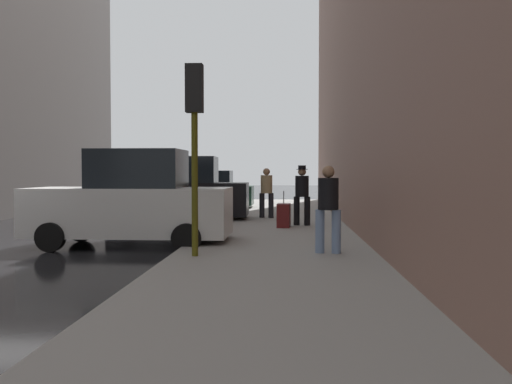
{
  "coord_description": "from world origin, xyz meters",
  "views": [
    {
      "loc": [
        6.24,
        -12.64,
        1.74
      ],
      "look_at": [
        5.22,
        5.74,
        1.08
      ],
      "focal_mm": 40.0,
      "sensor_mm": 36.0,
      "label": 1
    }
  ],
  "objects_px": {
    "parked_dark_green_sedan": "(207,192)",
    "rolling_suitcase": "(284,215)",
    "pedestrian_in_tan_coat": "(266,190)",
    "fire_hydrant": "(222,217)",
    "pedestrian_in_jeans": "(328,204)",
    "traffic_light": "(195,117)",
    "parked_black_suv": "(181,193)",
    "pedestrian_with_fedora": "(302,192)",
    "parked_white_van": "(132,202)"
  },
  "relations": [
    {
      "from": "parked_dark_green_sedan",
      "to": "pedestrian_in_jeans",
      "type": "relative_size",
      "value": 2.46
    },
    {
      "from": "parked_white_van",
      "to": "traffic_light",
      "type": "relative_size",
      "value": 1.28
    },
    {
      "from": "parked_white_van",
      "to": "traffic_light",
      "type": "height_order",
      "value": "traffic_light"
    },
    {
      "from": "traffic_light",
      "to": "pedestrian_in_tan_coat",
      "type": "bearing_deg",
      "value": 83.55
    },
    {
      "from": "parked_white_van",
      "to": "fire_hydrant",
      "type": "distance_m",
      "value": 3.16
    },
    {
      "from": "parked_black_suv",
      "to": "pedestrian_in_jeans",
      "type": "relative_size",
      "value": 2.71
    },
    {
      "from": "parked_dark_green_sedan",
      "to": "rolling_suitcase",
      "type": "distance_m",
      "value": 9.61
    },
    {
      "from": "parked_black_suv",
      "to": "pedestrian_with_fedora",
      "type": "height_order",
      "value": "parked_black_suv"
    },
    {
      "from": "parked_white_van",
      "to": "pedestrian_in_tan_coat",
      "type": "distance_m",
      "value": 7.27
    },
    {
      "from": "parked_black_suv",
      "to": "parked_dark_green_sedan",
      "type": "bearing_deg",
      "value": 90.0
    },
    {
      "from": "parked_black_suv",
      "to": "pedestrian_in_jeans",
      "type": "height_order",
      "value": "parked_black_suv"
    },
    {
      "from": "traffic_light",
      "to": "rolling_suitcase",
      "type": "distance_m",
      "value": 6.3
    },
    {
      "from": "fire_hydrant",
      "to": "pedestrian_with_fedora",
      "type": "xyz_separation_m",
      "value": [
        2.22,
        1.41,
        0.64
      ]
    },
    {
      "from": "parked_dark_green_sedan",
      "to": "pedestrian_in_tan_coat",
      "type": "relative_size",
      "value": 2.46
    },
    {
      "from": "pedestrian_with_fedora",
      "to": "pedestrian_in_tan_coat",
      "type": "height_order",
      "value": "pedestrian_with_fedora"
    },
    {
      "from": "pedestrian_with_fedora",
      "to": "pedestrian_in_tan_coat",
      "type": "distance_m",
      "value": 2.96
    },
    {
      "from": "parked_white_van",
      "to": "parked_black_suv",
      "type": "distance_m",
      "value": 6.14
    },
    {
      "from": "parked_white_van",
      "to": "traffic_light",
      "type": "xyz_separation_m",
      "value": [
        1.85,
        -2.33,
        1.73
      ]
    },
    {
      "from": "pedestrian_with_fedora",
      "to": "rolling_suitcase",
      "type": "distance_m",
      "value": 1.06
    },
    {
      "from": "fire_hydrant",
      "to": "parked_dark_green_sedan",
      "type": "bearing_deg",
      "value": 100.51
    },
    {
      "from": "parked_dark_green_sedan",
      "to": "fire_hydrant",
      "type": "distance_m",
      "value": 9.89
    },
    {
      "from": "traffic_light",
      "to": "pedestrian_in_tan_coat",
      "type": "height_order",
      "value": "traffic_light"
    },
    {
      "from": "parked_dark_green_sedan",
      "to": "parked_white_van",
      "type": "bearing_deg",
      "value": -90.0
    },
    {
      "from": "parked_black_suv",
      "to": "fire_hydrant",
      "type": "distance_m",
      "value": 4.06
    },
    {
      "from": "traffic_light",
      "to": "pedestrian_with_fedora",
      "type": "bearing_deg",
      "value": 70.92
    },
    {
      "from": "pedestrian_with_fedora",
      "to": "parked_black_suv",
      "type": "bearing_deg",
      "value": 151.44
    },
    {
      "from": "parked_black_suv",
      "to": "pedestrian_in_tan_coat",
      "type": "relative_size",
      "value": 2.71
    },
    {
      "from": "parked_dark_green_sedan",
      "to": "rolling_suitcase",
      "type": "height_order",
      "value": "parked_dark_green_sedan"
    },
    {
      "from": "pedestrian_in_jeans",
      "to": "rolling_suitcase",
      "type": "height_order",
      "value": "pedestrian_in_jeans"
    },
    {
      "from": "pedestrian_with_fedora",
      "to": "rolling_suitcase",
      "type": "relative_size",
      "value": 1.71
    },
    {
      "from": "pedestrian_in_tan_coat",
      "to": "traffic_light",
      "type": "bearing_deg",
      "value": -96.45
    },
    {
      "from": "fire_hydrant",
      "to": "pedestrian_in_jeans",
      "type": "distance_m",
      "value": 5.1
    },
    {
      "from": "parked_black_suv",
      "to": "pedestrian_in_jeans",
      "type": "bearing_deg",
      "value": -61.1
    },
    {
      "from": "traffic_light",
      "to": "rolling_suitcase",
      "type": "bearing_deg",
      "value": 73.83
    },
    {
      "from": "traffic_light",
      "to": "pedestrian_in_tan_coat",
      "type": "distance_m",
      "value": 9.21
    },
    {
      "from": "parked_white_van",
      "to": "pedestrian_with_fedora",
      "type": "relative_size",
      "value": 2.6
    },
    {
      "from": "parked_white_van",
      "to": "rolling_suitcase",
      "type": "distance_m",
      "value": 4.84
    },
    {
      "from": "parked_dark_green_sedan",
      "to": "pedestrian_in_tan_coat",
      "type": "height_order",
      "value": "pedestrian_in_tan_coat"
    },
    {
      "from": "parked_black_suv",
      "to": "pedestrian_with_fedora",
      "type": "distance_m",
      "value": 4.58
    },
    {
      "from": "parked_dark_green_sedan",
      "to": "traffic_light",
      "type": "relative_size",
      "value": 1.17
    },
    {
      "from": "traffic_light",
      "to": "pedestrian_in_jeans",
      "type": "bearing_deg",
      "value": 11.54
    },
    {
      "from": "parked_white_van",
      "to": "pedestrian_in_tan_coat",
      "type": "relative_size",
      "value": 2.7
    },
    {
      "from": "parked_white_van",
      "to": "parked_dark_green_sedan",
      "type": "bearing_deg",
      "value": 90.0
    },
    {
      "from": "pedestrian_with_fedora",
      "to": "pedestrian_in_jeans",
      "type": "height_order",
      "value": "pedestrian_with_fedora"
    },
    {
      "from": "pedestrian_in_jeans",
      "to": "rolling_suitcase",
      "type": "relative_size",
      "value": 1.64
    },
    {
      "from": "parked_white_van",
      "to": "parked_dark_green_sedan",
      "type": "height_order",
      "value": "parked_white_van"
    },
    {
      "from": "parked_white_van",
      "to": "pedestrian_in_jeans",
      "type": "distance_m",
      "value": 4.75
    },
    {
      "from": "rolling_suitcase",
      "to": "pedestrian_in_jeans",
      "type": "bearing_deg",
      "value": -80.02
    },
    {
      "from": "parked_black_suv",
      "to": "parked_dark_green_sedan",
      "type": "distance_m",
      "value": 6.12
    },
    {
      "from": "pedestrian_in_jeans",
      "to": "traffic_light",
      "type": "bearing_deg",
      "value": -168.46
    }
  ]
}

